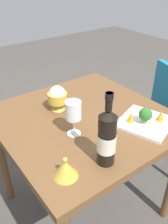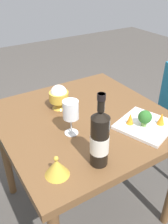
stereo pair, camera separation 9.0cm
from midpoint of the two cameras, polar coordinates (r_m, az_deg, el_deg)
The scene contains 10 objects.
ground_plane at distance 1.83m, azimuth 1.51°, elevation -20.91°, with size 8.00×8.00×0.00m, color #4C4742.
dining_table at distance 1.37m, azimuth 1.89°, elevation -4.20°, with size 0.88×0.88×0.74m.
wine_bottle at distance 0.97m, azimuth 6.38°, elevation -6.21°, with size 0.08×0.08×0.32m.
wine_glass at distance 1.13m, azimuth -0.85°, elevation 0.26°, with size 0.08×0.08×0.18m.
rice_bowl at distance 1.37m, azimuth -4.01°, elevation 3.63°, with size 0.11×0.11×0.14m.
rice_bowl_lid at distance 0.97m, azimuth -3.69°, elevation -12.86°, with size 0.10×0.10×0.09m.
serving_plate at distance 1.29m, azimuth 16.04°, elevation -3.05°, with size 0.32×0.32×0.02m.
broccoli_floret at distance 1.25m, azimuth 16.08°, elevation -1.25°, with size 0.07×0.07×0.09m.
carrot_garnish_left at distance 1.29m, azimuth 19.54°, elevation -1.55°, with size 0.04×0.04×0.06m.
carrot_garnish_right at distance 1.25m, azimuth 12.79°, elevation -1.56°, with size 0.04×0.04×0.06m.
Camera 2 is at (0.59, 0.94, 1.45)m, focal length 39.11 mm.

